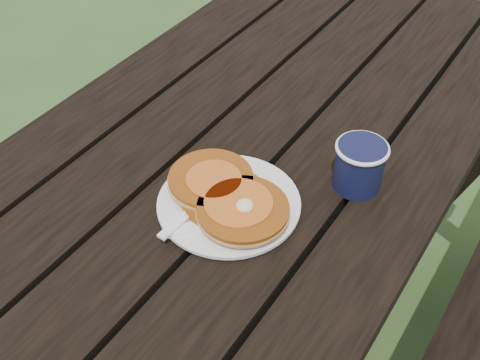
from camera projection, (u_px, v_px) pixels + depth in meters
The scene contains 6 objects.
picnic_table at pixel (219, 299), 1.32m from camera, with size 1.36×1.80×0.75m.
plate at pixel (229, 204), 0.99m from camera, with size 0.23×0.23×0.01m, color white.
pancake_stack at pixel (227, 196), 0.97m from camera, with size 0.23×0.18×0.04m.
knife at pixel (222, 220), 0.95m from camera, with size 0.02×0.18×0.01m, color white.
fork at pixel (184, 217), 0.95m from camera, with size 0.03×0.16×0.01m, color white, non-canonical shape.
coffee_cup at pixel (360, 163), 1.00m from camera, with size 0.09×0.09×0.09m.
Camera 1 is at (0.47, -0.63, 1.46)m, focal length 45.00 mm.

